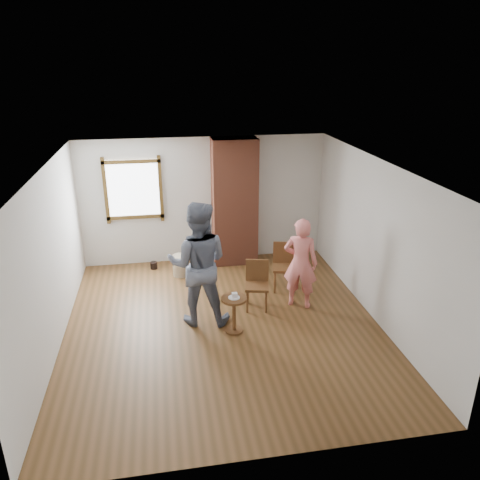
# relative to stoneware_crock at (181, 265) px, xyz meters

# --- Properties ---
(ground) EXTENTS (5.50, 5.50, 0.00)m
(ground) POSITION_rel_stoneware_crock_xyz_m (0.56, -2.00, -0.21)
(ground) COLOR brown
(ground) RESTS_ON ground
(room_shell) EXTENTS (5.04, 5.52, 2.62)m
(room_shell) POSITION_rel_stoneware_crock_xyz_m (0.51, -1.40, 1.60)
(room_shell) COLOR silver
(room_shell) RESTS_ON ground
(brick_chimney) EXTENTS (0.90, 0.50, 2.60)m
(brick_chimney) POSITION_rel_stoneware_crock_xyz_m (1.16, 0.50, 1.09)
(brick_chimney) COLOR #994D36
(brick_chimney) RESTS_ON ground
(stoneware_crock) EXTENTS (0.42, 0.42, 0.42)m
(stoneware_crock) POSITION_rel_stoneware_crock_xyz_m (0.00, 0.00, 0.00)
(stoneware_crock) COLOR tan
(stoneware_crock) RESTS_ON ground
(dark_pot) EXTENTS (0.19, 0.19, 0.14)m
(dark_pot) POSITION_rel_stoneware_crock_xyz_m (-0.54, 0.40, -0.14)
(dark_pot) COLOR black
(dark_pot) RESTS_ON ground
(dining_chair_left) EXTENTS (0.47, 0.47, 0.84)m
(dining_chair_left) POSITION_rel_stoneware_crock_xyz_m (1.23, -1.48, 0.26)
(dining_chair_left) COLOR brown
(dining_chair_left) RESTS_ON ground
(dining_chair_right) EXTENTS (0.49, 0.49, 0.88)m
(dining_chair_right) POSITION_rel_stoneware_crock_xyz_m (1.87, -0.86, 0.28)
(dining_chair_right) COLOR brown
(dining_chair_right) RESTS_ON ground
(side_table) EXTENTS (0.40, 0.40, 0.60)m
(side_table) POSITION_rel_stoneware_crock_xyz_m (0.71, -2.20, 0.19)
(side_table) COLOR brown
(side_table) RESTS_ON ground
(cake_plate) EXTENTS (0.18, 0.18, 0.01)m
(cake_plate) POSITION_rel_stoneware_crock_xyz_m (0.71, -2.20, 0.39)
(cake_plate) COLOR white
(cake_plate) RESTS_ON side_table
(cake_slice) EXTENTS (0.08, 0.07, 0.06)m
(cake_slice) POSITION_rel_stoneware_crock_xyz_m (0.72, -2.20, 0.43)
(cake_slice) COLOR white
(cake_slice) RESTS_ON cake_plate
(man) EXTENTS (1.12, 0.94, 2.04)m
(man) POSITION_rel_stoneware_crock_xyz_m (0.21, -1.77, 0.81)
(man) COLOR #121A33
(man) RESTS_ON ground
(person_pink) EXTENTS (0.69, 0.60, 1.60)m
(person_pink) POSITION_rel_stoneware_crock_xyz_m (1.96, -1.56, 0.59)
(person_pink) COLOR #F07B78
(person_pink) RESTS_ON ground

